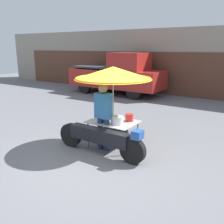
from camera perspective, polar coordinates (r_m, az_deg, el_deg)
name	(u,v)px	position (r m, az deg, el deg)	size (l,w,h in m)	color
ground_plane	(97,160)	(5.65, -3.40, -10.99)	(36.00, 36.00, 0.00)	slate
shopfront_building	(207,62)	(13.78, 20.88, 10.54)	(28.00, 2.06, 3.37)	gray
vendor_motorcycle_cart	(111,87)	(5.94, -0.13, 5.74)	(2.37, 1.85, 2.00)	black
vendor_person	(103,114)	(5.94, -2.02, -0.35)	(0.38, 0.22, 1.62)	navy
pickup_truck	(118,75)	(13.22, 1.47, 8.50)	(5.04, 1.84, 2.16)	black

